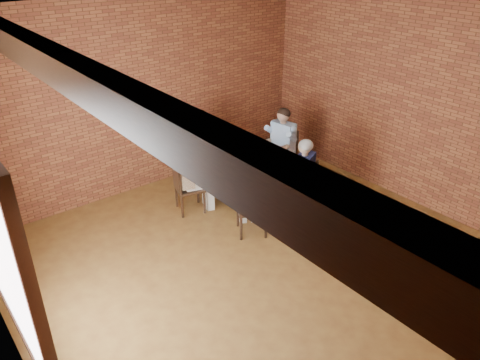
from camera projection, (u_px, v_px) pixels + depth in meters
floor at (278, 274)px, 6.54m from camera, size 7.00×7.00×0.00m
ceiling at (290, 20)px, 4.95m from camera, size 7.00×7.00×0.00m
wall_back at (147, 96)px, 8.17m from camera, size 7.00×0.00×7.00m
wall_left at (2, 268)px, 3.96m from camera, size 0.00×7.00×7.00m
wall_right at (431, 110)px, 7.53m from camera, size 0.00×7.00×7.00m
ceiling_beam at (63, 69)px, 3.67m from camera, size 0.22×6.90×0.26m
window at (0, 248)px, 4.30m from camera, size 0.10×2.16×2.36m
dining_table at (243, 173)px, 8.12m from camera, size 1.27×1.27×0.75m
chair_a at (283, 152)px, 8.91m from camera, size 0.54×0.54×0.98m
diner_a at (281, 145)px, 8.76m from camera, size 0.80×0.69×1.41m
chair_b at (201, 153)px, 8.89m from camera, size 0.49×0.49×0.97m
diner_b at (204, 146)px, 8.74m from camera, size 0.61×0.73×1.39m
chair_c at (184, 184)px, 7.79m from camera, size 0.56×0.56×0.96m
diner_c at (189, 174)px, 7.74m from camera, size 0.81×0.73×1.37m
chair_d at (253, 207)px, 7.14m from camera, size 0.62×0.62×0.96m
diner_d at (252, 194)px, 7.14m from camera, size 0.83×0.87×1.38m
chair_e at (305, 188)px, 7.68m from camera, size 0.58×0.58×0.95m
diner_e at (301, 178)px, 7.64m from camera, size 0.78×0.84×1.36m
plate_a at (256, 152)px, 8.35m from camera, size 0.26×0.26×0.01m
plate_b at (221, 155)px, 8.24m from camera, size 0.26×0.26×0.01m
plate_c at (218, 164)px, 7.91m from camera, size 0.26×0.26×0.01m
plate_d at (268, 164)px, 7.92m from camera, size 0.26×0.26×0.01m
glass_a at (253, 153)px, 8.16m from camera, size 0.07×0.07×0.14m
glass_b at (235, 152)px, 8.21m from camera, size 0.07×0.07×0.14m
glass_c at (224, 157)px, 8.01m from camera, size 0.07×0.07×0.14m
glass_d at (234, 158)px, 7.98m from camera, size 0.07×0.07×0.14m
glass_e at (230, 162)px, 7.83m from camera, size 0.07×0.07×0.14m
glass_f at (253, 165)px, 7.73m from camera, size 0.07×0.07×0.14m
glass_g at (252, 160)px, 7.92m from camera, size 0.07×0.07×0.14m
glass_h at (256, 155)px, 8.10m from camera, size 0.07×0.07×0.14m
smartphone at (267, 164)px, 7.95m from camera, size 0.11×0.15×0.01m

